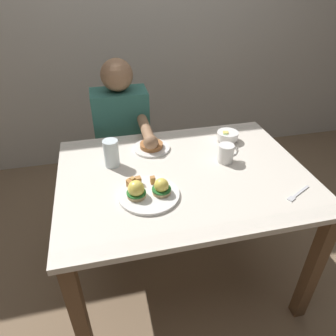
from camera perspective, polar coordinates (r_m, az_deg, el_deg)
name	(u,v)px	position (r m, az deg, el deg)	size (l,w,h in m)	color
ground_plane	(180,271)	(2.03, 2.28, -18.33)	(6.00, 6.00, 0.00)	#7F664C
back_wall	(134,7)	(2.73, -6.23, 27.34)	(4.80, 0.10, 2.60)	beige
dining_table	(183,190)	(1.58, 2.79, -4.06)	(1.20, 0.90, 0.74)	silver
eggs_benedict_plate	(148,191)	(1.35, -3.76, -4.30)	(0.27, 0.27, 0.09)	white
fruit_bowl	(227,136)	(1.80, 10.83, 5.77)	(0.12, 0.12, 0.06)	white
coffee_mug	(226,153)	(1.60, 10.62, 2.76)	(0.11, 0.08, 0.09)	white
fork	(297,194)	(1.49, 22.62, -4.44)	(0.15, 0.09, 0.00)	silver
water_glass_near	(111,155)	(1.56, -10.31, 2.45)	(0.08, 0.08, 0.14)	silver
side_plate	(151,147)	(1.70, -3.05, 3.90)	(0.20, 0.20, 0.04)	white
diner_person	(123,137)	(2.03, -8.19, 5.60)	(0.34, 0.54, 1.14)	#33333D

